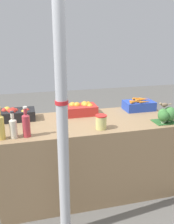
{
  "coord_description": "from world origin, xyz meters",
  "views": [
    {
      "loc": [
        -0.62,
        -2.42,
        1.76
      ],
      "look_at": [
        0.0,
        0.0,
        0.94
      ],
      "focal_mm": 40.0,
      "sensor_mm": 36.0,
      "label": 1
    }
  ],
  "objects": [
    {
      "name": "juice_bottle_cloudy",
      "position": [
        -0.74,
        -0.26,
        0.94
      ],
      "size": [
        0.07,
        0.07,
        0.25
      ],
      "color": "beige",
      "rests_on": "market_table"
    },
    {
      "name": "apple_crate",
      "position": [
        -0.72,
        0.22,
        0.91
      ],
      "size": [
        0.36,
        0.22,
        0.15
      ],
      "color": "black",
      "rests_on": "market_table"
    },
    {
      "name": "ground_plane",
      "position": [
        0.0,
        0.0,
        0.0
      ],
      "size": [
        10.0,
        10.0,
        0.0
      ],
      "primitive_type": "plane",
      "color": "#605E59"
    },
    {
      "name": "juice_bottle_ruby",
      "position": [
        -0.63,
        -0.26,
        0.96
      ],
      "size": [
        0.07,
        0.07,
        0.28
      ],
      "color": "#B2333D",
      "rests_on": "market_table"
    },
    {
      "name": "carrot_crate",
      "position": [
        0.71,
        0.22,
        0.9
      ],
      "size": [
        0.36,
        0.22,
        0.15
      ],
      "color": "#2847B7",
      "rests_on": "market_table"
    },
    {
      "name": "pickle_jar",
      "position": [
        0.08,
        -0.25,
        0.91
      ],
      "size": [
        0.11,
        0.11,
        0.14
      ],
      "color": "#D1CC75",
      "rests_on": "market_table"
    },
    {
      "name": "orange_crate",
      "position": [
        -0.01,
        0.23,
        0.91
      ],
      "size": [
        0.36,
        0.22,
        0.15
      ],
      "color": "red",
      "rests_on": "market_table"
    },
    {
      "name": "support_pole",
      "position": [
        -0.36,
        -0.62,
        1.13
      ],
      "size": [
        0.1,
        0.1,
        2.26
      ],
      "color": "#B7BABF",
      "rests_on": "ground_plane"
    },
    {
      "name": "market_table",
      "position": [
        0.0,
        0.0,
        0.42
      ],
      "size": [
        1.87,
        0.77,
        0.84
      ],
      "primitive_type": "cube",
      "color": "#937551",
      "rests_on": "ground_plane"
    },
    {
      "name": "sparrow_bird",
      "position": [
        0.75,
        -0.25,
        1.04
      ],
      "size": [
        0.14,
        0.05,
        0.05
      ],
      "rotation": [
        0.0,
        0.0,
        2.99
      ],
      "color": "#4C3D2D",
      "rests_on": "broccoli_pile"
    },
    {
      "name": "broccoli_pile",
      "position": [
        0.78,
        -0.26,
        0.93
      ],
      "size": [
        0.22,
        0.19,
        0.17
      ],
      "color": "#2D602D",
      "rests_on": "market_table"
    },
    {
      "name": "juice_bottle_golden",
      "position": [
        -0.85,
        -0.26,
        0.97
      ],
      "size": [
        0.07,
        0.07,
        0.29
      ],
      "color": "gold",
      "rests_on": "market_table"
    }
  ]
}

